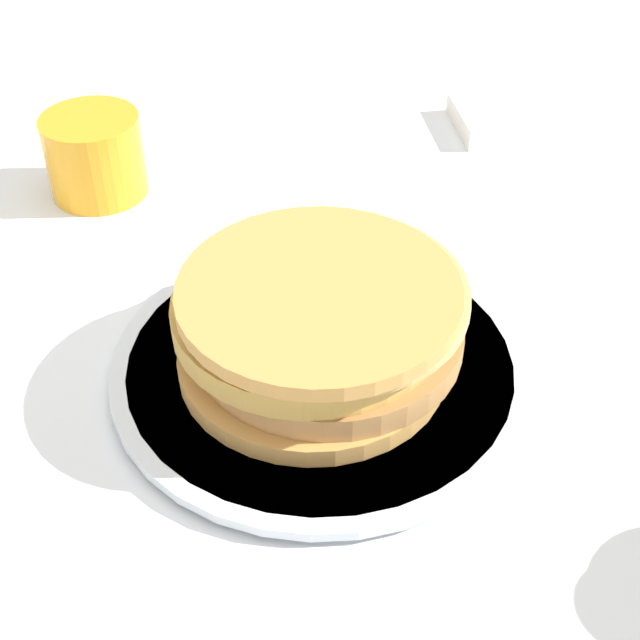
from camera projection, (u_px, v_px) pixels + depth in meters
The scene contains 5 objects.
ground_plane at pixel (298, 406), 0.57m from camera, with size 4.00×4.00×0.00m, color white.
plate at pixel (320, 366), 0.59m from camera, with size 0.28×0.28×0.01m.
pancake_stack at pixel (319, 320), 0.56m from camera, with size 0.19×0.19×0.07m.
juice_glass at pixel (95, 155), 0.74m from camera, with size 0.08×0.08×0.07m.
napkin at pixel (548, 115), 0.85m from camera, with size 0.19×0.11×0.02m.
Camera 1 is at (0.12, 0.38, 0.41)m, focal length 50.00 mm.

